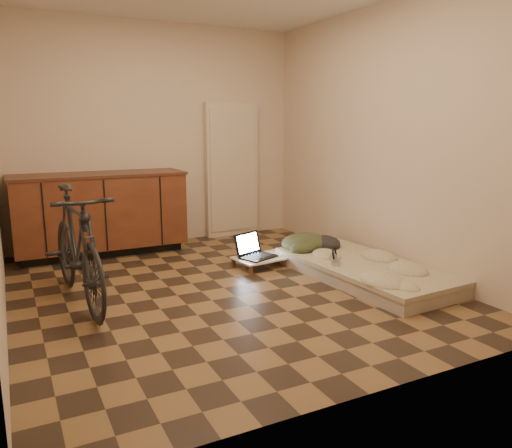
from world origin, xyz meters
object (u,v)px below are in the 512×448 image
futon (365,270)px  bicycle (77,241)px  lap_desk (263,258)px  laptop (255,252)px

futon → bicycle: bearing=165.1°
futon → lap_desk: bearing=125.7°
futon → lap_desk: 1.05m
bicycle → lap_desk: 1.92m
bicycle → lap_desk: (1.84, 0.30, -0.44)m
bicycle → lap_desk: size_ratio=2.59×
futon → laptop: bearing=127.7°
futon → lap_desk: size_ratio=2.94×
bicycle → laptop: bearing=6.3°
futon → lap_desk: futon is taller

